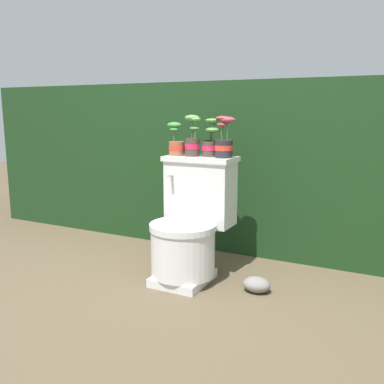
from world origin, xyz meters
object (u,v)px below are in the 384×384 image
at_px(potted_plant_midleft, 193,140).
at_px(potted_plant_midright, 224,142).
at_px(toilet, 191,224).
at_px(potted_plant_middle, 210,143).
at_px(garden_stone, 257,285).
at_px(potted_plant_left, 176,143).

relative_size(potted_plant_midleft, potted_plant_midright, 1.02).
relative_size(toilet, potted_plant_midleft, 2.91).
bearing_deg(potted_plant_middle, toilet, -108.02).
height_order(toilet, garden_stone, toilet).
distance_m(potted_plant_left, potted_plant_middle, 0.22).
bearing_deg(potted_plant_midright, potted_plant_middle, 166.83).
height_order(potted_plant_midright, garden_stone, potted_plant_midright).
height_order(potted_plant_middle, potted_plant_midright, potted_plant_midright).
distance_m(potted_plant_middle, potted_plant_midright, 0.10).
xyz_separation_m(potted_plant_left, potted_plant_midright, (0.32, 0.02, 0.02)).
bearing_deg(potted_plant_left, potted_plant_midright, 2.76).
relative_size(potted_plant_left, garden_stone, 1.32).
bearing_deg(potted_plant_middle, potted_plant_midright, -13.17).
bearing_deg(garden_stone, toilet, 174.45).
relative_size(toilet, garden_stone, 4.68).
bearing_deg(potted_plant_midleft, potted_plant_left, -179.35).
distance_m(potted_plant_midleft, potted_plant_midright, 0.20).
distance_m(potted_plant_middle, garden_stone, 0.87).
distance_m(toilet, garden_stone, 0.52).
distance_m(toilet, potted_plant_midleft, 0.51).
height_order(potted_plant_left, potted_plant_midleft, potted_plant_midleft).
bearing_deg(potted_plant_midleft, potted_plant_middle, 20.14).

